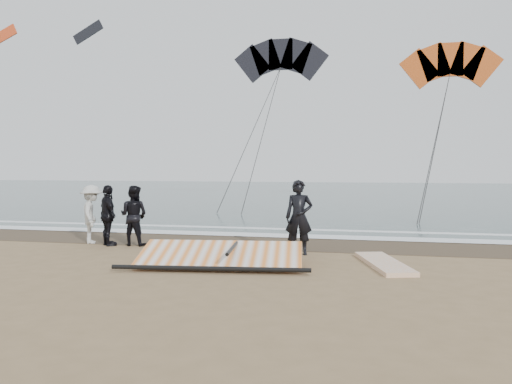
% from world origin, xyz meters
% --- Properties ---
extents(ground, '(120.00, 120.00, 0.00)m').
position_xyz_m(ground, '(0.00, 0.00, 0.00)').
color(ground, '#8C704C').
rests_on(ground, ground).
extents(sea, '(120.00, 54.00, 0.02)m').
position_xyz_m(sea, '(0.00, 33.00, 0.01)').
color(sea, '#233838').
rests_on(sea, ground).
extents(wet_sand, '(120.00, 2.80, 0.01)m').
position_xyz_m(wet_sand, '(0.00, 4.50, 0.01)').
color(wet_sand, '#4C3D2B').
rests_on(wet_sand, ground).
extents(foam_near, '(120.00, 0.90, 0.01)m').
position_xyz_m(foam_near, '(0.00, 5.90, 0.03)').
color(foam_near, white).
rests_on(foam_near, sea).
extents(foam_far, '(120.00, 0.45, 0.01)m').
position_xyz_m(foam_far, '(0.00, 7.60, 0.03)').
color(foam_far, white).
rests_on(foam_far, sea).
extents(man_main, '(0.75, 0.53, 1.94)m').
position_xyz_m(man_main, '(0.51, 2.71, 0.97)').
color(man_main, black).
rests_on(man_main, ground).
extents(board_white, '(1.36, 2.63, 0.10)m').
position_xyz_m(board_white, '(2.63, 1.66, 0.05)').
color(board_white, silver).
rests_on(board_white, ground).
extents(board_cream, '(1.71, 2.21, 0.09)m').
position_xyz_m(board_cream, '(-2.55, 2.89, 0.05)').
color(board_cream, beige).
rests_on(board_cream, ground).
extents(trio_cluster, '(2.38, 1.46, 1.76)m').
position_xyz_m(trio_cluster, '(-5.12, 3.15, 0.87)').
color(trio_cluster, black).
rests_on(trio_cluster, ground).
extents(sail_rig, '(4.29, 2.15, 0.50)m').
position_xyz_m(sail_rig, '(-1.11, 0.91, 0.19)').
color(sail_rig, black).
rests_on(sail_rig, ground).
extents(kite_red, '(6.36, 6.01, 14.44)m').
position_xyz_m(kite_red, '(7.12, 21.70, 8.14)').
color(kite_red, '#C24D16').
rests_on(kite_red, ground).
extents(kite_dark, '(6.83, 5.14, 13.31)m').
position_xyz_m(kite_dark, '(-3.23, 22.38, 9.04)').
color(kite_dark, black).
rests_on(kite_dark, ground).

